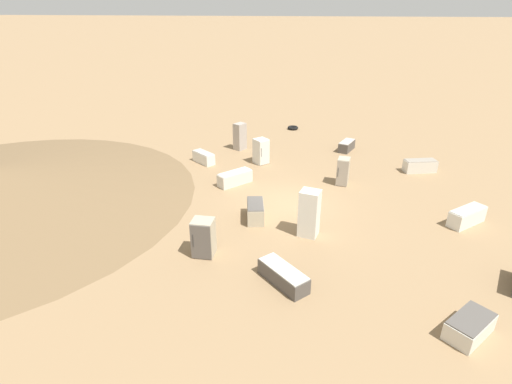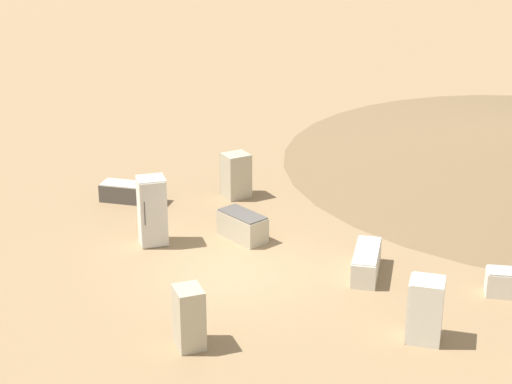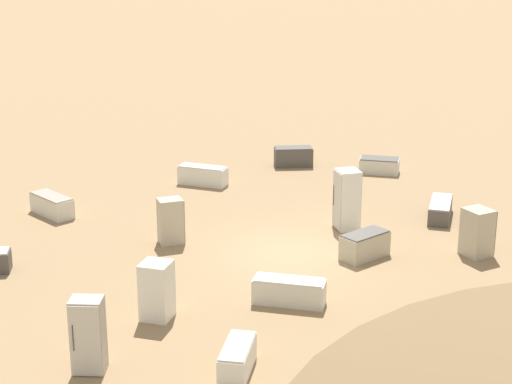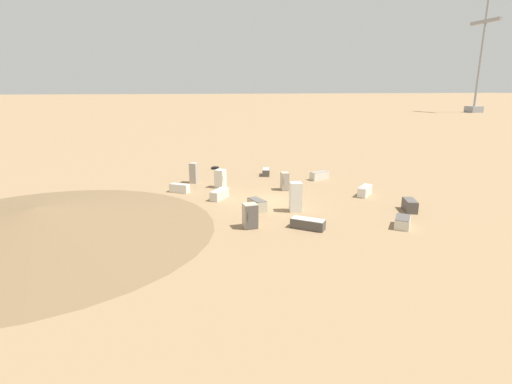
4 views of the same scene
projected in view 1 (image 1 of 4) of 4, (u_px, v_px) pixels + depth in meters
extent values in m
plane|color=#937551|center=(290.00, 203.00, 18.75)|extent=(1000.00, 1000.00, 0.00)
cube|color=#A89E93|center=(240.00, 136.00, 25.59)|extent=(0.88, 0.81, 1.71)
cube|color=#BCB7AD|center=(237.00, 136.00, 25.77)|extent=(0.62, 0.34, 1.64)
cylinder|color=#2D2D2D|center=(239.00, 133.00, 25.92)|extent=(0.02, 0.02, 0.60)
cube|color=silver|center=(261.00, 151.00, 23.33)|extent=(1.01, 1.01, 1.48)
cube|color=silver|center=(265.00, 153.00, 23.05)|extent=(0.55, 0.47, 1.42)
cylinder|color=#2D2D2D|center=(262.00, 153.00, 22.87)|extent=(0.02, 0.02, 0.52)
cube|color=beige|center=(235.00, 178.00, 20.67)|extent=(1.85, 1.62, 0.64)
cube|color=silver|center=(235.00, 172.00, 20.53)|extent=(1.78, 1.55, 0.04)
cube|color=silver|center=(467.00, 217.00, 16.83)|extent=(1.75, 1.72, 0.68)
cube|color=beige|center=(469.00, 209.00, 16.68)|extent=(1.68, 1.65, 0.04)
cube|color=#4C4742|center=(347.00, 146.00, 25.61)|extent=(1.63, 1.04, 0.58)
cube|color=#BCB7AD|center=(347.00, 141.00, 25.48)|extent=(1.57, 1.00, 0.04)
cube|color=beige|center=(469.00, 327.00, 11.09)|extent=(1.69, 1.55, 0.56)
cube|color=#56514C|center=(472.00, 319.00, 10.96)|extent=(1.62, 1.49, 0.04)
cube|color=#4C4742|center=(283.00, 276.00, 13.19)|extent=(1.75, 1.93, 0.55)
cube|color=silver|center=(283.00, 269.00, 13.07)|extent=(1.68, 1.85, 0.04)
cube|color=#B2A88E|center=(255.00, 212.00, 17.20)|extent=(1.61, 1.08, 0.73)
cube|color=#56514C|center=(255.00, 204.00, 17.04)|extent=(1.55, 1.04, 0.04)
cube|color=beige|center=(420.00, 166.00, 22.26)|extent=(1.24, 1.87, 0.65)
cube|color=gray|center=(421.00, 160.00, 22.11)|extent=(1.19, 1.80, 0.04)
cube|color=silver|center=(204.00, 158.00, 23.56)|extent=(1.34, 1.58, 0.62)
cube|color=#BCB7AD|center=(203.00, 152.00, 23.42)|extent=(1.28, 1.52, 0.04)
cube|color=#B2A88E|center=(343.00, 171.00, 20.54)|extent=(0.75, 0.63, 1.41)
cube|color=gray|center=(342.00, 174.00, 20.22)|extent=(0.08, 0.56, 1.36)
cylinder|color=#2D2D2D|center=(338.00, 172.00, 20.23)|extent=(0.02, 0.02, 0.49)
cube|color=#B2A88E|center=(204.00, 237.00, 14.59)|extent=(0.76, 0.83, 1.43)
cube|color=#56514C|center=(201.00, 243.00, 14.26)|extent=(0.10, 0.75, 1.37)
cylinder|color=#2D2D2D|center=(193.00, 241.00, 14.24)|extent=(0.02, 0.02, 0.50)
cube|color=silver|center=(309.00, 213.00, 15.74)|extent=(0.78, 0.84, 1.95)
cube|color=#BCB7AD|center=(312.00, 210.00, 16.04)|extent=(0.15, 0.71, 1.87)
cylinder|color=#2D2D2D|center=(318.00, 208.00, 15.93)|extent=(0.02, 0.02, 0.68)
torus|color=black|center=(293.00, 128.00, 30.21)|extent=(0.80, 0.80, 0.22)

